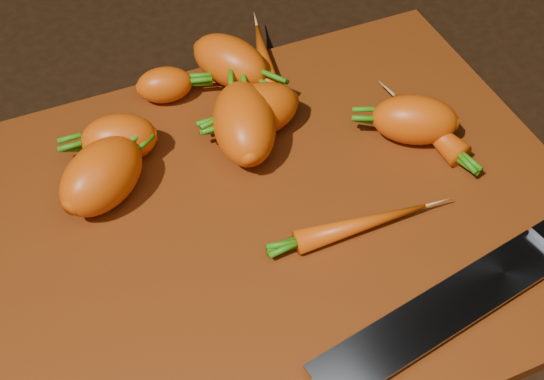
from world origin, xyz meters
name	(u,v)px	position (x,y,z in m)	size (l,w,h in m)	color
ground	(277,226)	(0.00, 0.00, -0.01)	(2.00, 2.00, 0.01)	black
cutting_board	(277,217)	(0.00, 0.00, 0.01)	(0.50, 0.40, 0.01)	#692C0D
carrot_0	(102,176)	(-0.12, 0.07, 0.04)	(0.08, 0.05, 0.05)	#EC570F
carrot_1	(119,139)	(-0.10, 0.11, 0.03)	(0.06, 0.04, 0.04)	#EC570F
carrot_2	(230,61)	(0.03, 0.17, 0.04)	(0.08, 0.05, 0.05)	#EC570F
carrot_3	(244,123)	(0.01, 0.08, 0.04)	(0.09, 0.05, 0.05)	#EC570F
carrot_4	(258,110)	(0.02, 0.10, 0.04)	(0.08, 0.05, 0.05)	#EC570F
carrot_5	(164,85)	(-0.04, 0.17, 0.03)	(0.05, 0.03, 0.03)	#EC570F
carrot_6	(415,120)	(0.15, 0.03, 0.03)	(0.08, 0.04, 0.04)	#EC570F
carrot_7	(264,62)	(0.06, 0.17, 0.02)	(0.11, 0.02, 0.02)	#EC570F
carrot_8	(362,224)	(0.05, -0.04, 0.02)	(0.11, 0.02, 0.02)	#EC570F
carrot_9	(427,125)	(0.16, 0.03, 0.02)	(0.09, 0.02, 0.02)	#EC570F
knife	(462,299)	(0.09, -0.14, 0.02)	(0.35, 0.09, 0.02)	gray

